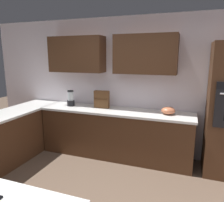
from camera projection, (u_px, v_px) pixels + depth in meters
wall_back at (122, 79)px, 4.15m from camera, size 6.00×0.44×2.60m
lower_cabinets_back at (115, 134)px, 4.07m from camera, size 2.80×0.60×0.86m
countertop_back at (115, 111)px, 3.98m from camera, size 2.84×0.64×0.04m
blender at (71, 99)px, 4.29m from camera, size 0.15×0.15×0.31m
mixing_bowl at (168, 111)px, 3.67m from camera, size 0.23×0.23×0.13m
spice_rack at (102, 99)px, 4.11m from camera, size 0.29×0.11×0.33m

